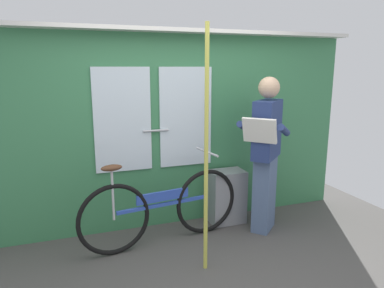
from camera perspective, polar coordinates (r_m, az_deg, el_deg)
name	(u,v)px	position (r m, az deg, el deg)	size (l,w,h in m)	color
ground_plane	(212,277)	(3.34, 3.18, -20.42)	(5.29, 3.99, 0.04)	#474442
train_door_wall	(171,126)	(3.99, -3.35, 2.86)	(4.29, 0.28, 2.17)	#387A4C
bicycle_near_door	(162,208)	(3.69, -4.77, -10.17)	(1.72, 0.44, 0.92)	black
passenger_reading_newspaper	(266,152)	(3.91, 11.74, -1.23)	(0.62, 0.61, 1.69)	slate
trash_bin_by_wall	(227,196)	(4.21, 5.55, -8.34)	(0.40, 0.28, 0.62)	gray
handrail_pole	(206,154)	(3.01, 2.29, -1.53)	(0.04, 0.04, 2.13)	#C6C14C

